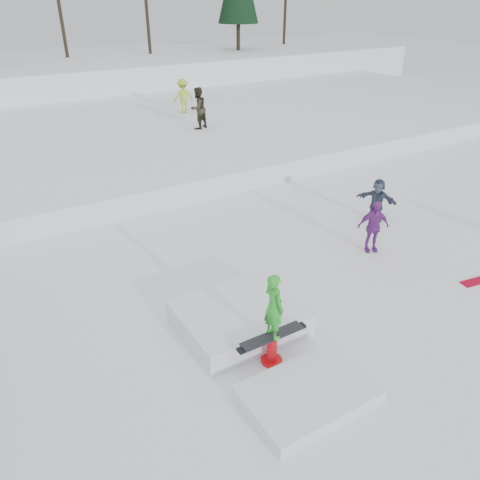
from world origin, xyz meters
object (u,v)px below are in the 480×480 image
walker_olive (198,108)px  spectator_dark (377,200)px  jib_rail_feature (257,334)px  walker_ygreen (183,96)px  spectator_purple (373,226)px

walker_olive → spectator_dark: 10.79m
walker_olive → spectator_dark: (1.14, -10.68, -1.06)m
walker_olive → jib_rail_feature: size_ratio=0.44×
walker_ygreen → jib_rail_feature: bearing=70.6°
spectator_purple → jib_rail_feature: bearing=-136.6°
walker_olive → jib_rail_feature: walker_olive is taller
walker_ygreen → jib_rail_feature: size_ratio=0.41×
walker_olive → jib_rail_feature: bearing=46.1°
walker_ygreen → spectator_purple: walker_ygreen is taller
walker_olive → jib_rail_feature: 15.07m
walker_ygreen → spectator_purple: 15.57m
walker_olive → spectator_purple: (-0.50, -12.12, -0.99)m
walker_ygreen → spectator_dark: bearing=92.4°
walker_olive → walker_ygreen: size_ratio=1.09×
walker_olive → spectator_dark: walker_olive is taller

